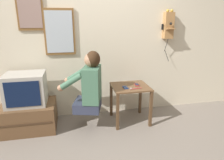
# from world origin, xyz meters

# --- Properties ---
(ground_plane) EXTENTS (14.00, 14.00, 0.00)m
(ground_plane) POSITION_xyz_m (0.00, 0.00, 0.00)
(ground_plane) COLOR slate
(wall_back) EXTENTS (6.80, 0.05, 2.55)m
(wall_back) POSITION_xyz_m (0.00, 1.18, 1.27)
(wall_back) COLOR beige
(wall_back) RESTS_ON ground_plane
(side_table) EXTENTS (0.55, 0.51, 0.58)m
(side_table) POSITION_xyz_m (0.51, 0.76, 0.46)
(side_table) COLOR brown
(side_table) RESTS_ON ground_plane
(person) EXTENTS (0.62, 0.53, 0.85)m
(person) POSITION_xyz_m (-0.11, 0.66, 0.68)
(person) COLOR #2D3347
(person) RESTS_ON ground_plane
(tv_stand) EXTENTS (0.75, 0.55, 0.39)m
(tv_stand) POSITION_xyz_m (-0.99, 0.81, 0.20)
(tv_stand) COLOR brown
(tv_stand) RESTS_ON ground_plane
(television) EXTENTS (0.53, 0.44, 0.44)m
(television) POSITION_xyz_m (-0.99, 0.83, 0.61)
(television) COLOR #ADA89E
(television) RESTS_ON tv_stand
(wall_phone_antique) EXTENTS (0.19, 0.18, 0.83)m
(wall_phone_antique) POSITION_xyz_m (1.22, 1.09, 1.45)
(wall_phone_antique) COLOR #AD7A47
(framed_picture) EXTENTS (0.36, 0.03, 0.50)m
(framed_picture) POSITION_xyz_m (-0.87, 1.14, 1.64)
(framed_picture) COLOR brown
(wall_mirror) EXTENTS (0.44, 0.03, 0.67)m
(wall_mirror) POSITION_xyz_m (-0.49, 1.13, 1.36)
(wall_mirror) COLOR brown
(cell_phone_held) EXTENTS (0.07, 0.13, 0.01)m
(cell_phone_held) POSITION_xyz_m (0.41, 0.69, 0.58)
(cell_phone_held) COLOR navy
(cell_phone_held) RESTS_ON side_table
(cell_phone_spare) EXTENTS (0.08, 0.13, 0.01)m
(cell_phone_spare) POSITION_xyz_m (0.62, 0.78, 0.58)
(cell_phone_spare) COLOR maroon
(cell_phone_spare) RESTS_ON side_table
(toothbrush) EXTENTS (0.18, 0.03, 0.02)m
(toothbrush) POSITION_xyz_m (0.54, 0.61, 0.58)
(toothbrush) COLOR #D83F4C
(toothbrush) RESTS_ON side_table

